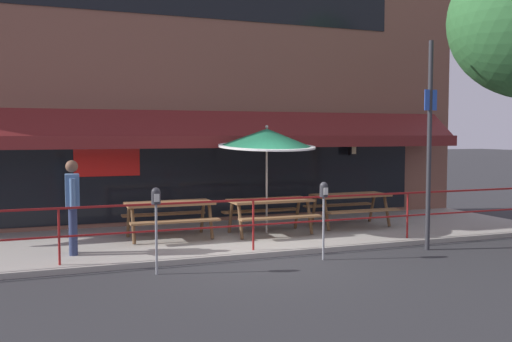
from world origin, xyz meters
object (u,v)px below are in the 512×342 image
object	(u,v)px
picnic_table_right	(350,201)
patio_umbrella_centre	(267,139)
parking_meter_near	(156,204)
picnic_table_left	(169,210)
pedestrian_walking	(72,202)
street_sign_pole	(429,143)
parking_meter_far	(324,197)
picnic_table_centre	(270,206)

from	to	relation	value
picnic_table_right	patio_umbrella_centre	bearing A→B (deg)	-177.84
picnic_table_right	parking_meter_near	size ratio (longest dim) A/B	1.27
patio_umbrella_centre	picnic_table_left	bearing A→B (deg)	178.62
patio_umbrella_centre	pedestrian_walking	world-z (taller)	patio_umbrella_centre
patio_umbrella_centre	street_sign_pole	distance (m)	3.44
picnic_table_left	patio_umbrella_centre	size ratio (longest dim) A/B	0.76
street_sign_pole	picnic_table_right	bearing A→B (deg)	96.05
parking_meter_far	patio_umbrella_centre	bearing A→B (deg)	92.19
picnic_table_centre	pedestrian_walking	size ratio (longest dim) A/B	1.05
picnic_table_centre	pedestrian_walking	world-z (taller)	pedestrian_walking
picnic_table_left	picnic_table_centre	distance (m)	2.18
pedestrian_walking	parking_meter_near	world-z (taller)	pedestrian_walking
picnic_table_centre	street_sign_pole	xyz separation A→B (m)	(2.43, -2.23, 1.39)
picnic_table_right	street_sign_pole	size ratio (longest dim) A/B	0.44
picnic_table_centre	street_sign_pole	size ratio (longest dim) A/B	0.44
picnic_table_centre	picnic_table_right	xyz separation A→B (m)	(2.17, 0.29, 0.00)
pedestrian_walking	parking_meter_far	bearing A→B (deg)	-21.24
picnic_table_left	picnic_table_right	world-z (taller)	same
picnic_table_right	picnic_table_centre	bearing A→B (deg)	-172.50
picnic_table_right	parking_meter_far	size ratio (longest dim) A/B	1.27
picnic_table_left	parking_meter_far	world-z (taller)	parking_meter_far
picnic_table_left	street_sign_pole	size ratio (longest dim) A/B	0.44
picnic_table_right	parking_meter_near	xyz separation A→B (m)	(-5.10, -2.57, 0.44)
picnic_table_centre	parking_meter_far	bearing A→B (deg)	-87.62
picnic_table_centre	picnic_table_left	bearing A→B (deg)	173.26
picnic_table_centre	patio_umbrella_centre	distance (m)	1.49
picnic_table_right	pedestrian_walking	xyz separation A→B (m)	(-6.30, -0.95, 0.35)
picnic_table_left	parking_meter_near	distance (m)	2.69
parking_meter_near	parking_meter_far	xyz separation A→B (m)	(3.03, -0.02, 0.00)
pedestrian_walking	street_sign_pole	world-z (taller)	street_sign_pole
pedestrian_walking	parking_meter_near	size ratio (longest dim) A/B	1.20
picnic_table_left	patio_umbrella_centre	xyz separation A→B (m)	(2.17, -0.05, 1.47)
parking_meter_far	street_sign_pole	xyz separation A→B (m)	(2.34, 0.07, 0.95)
picnic_table_centre	patio_umbrella_centre	size ratio (longest dim) A/B	0.76
picnic_table_centre	patio_umbrella_centre	world-z (taller)	patio_umbrella_centre
picnic_table_centre	parking_meter_near	world-z (taller)	parking_meter_near
picnic_table_left	pedestrian_walking	world-z (taller)	pedestrian_walking
patio_umbrella_centre	parking_meter_far	bearing A→B (deg)	-87.81
parking_meter_far	picnic_table_right	bearing A→B (deg)	51.38
parking_meter_near	picnic_table_left	bearing A→B (deg)	73.18
picnic_table_centre	parking_meter_near	distance (m)	3.75
parking_meter_far	street_sign_pole	distance (m)	2.52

